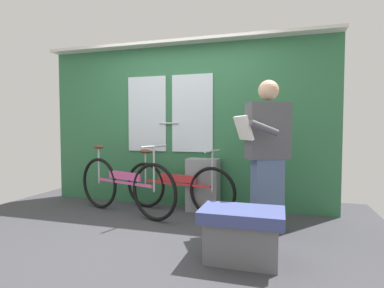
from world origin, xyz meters
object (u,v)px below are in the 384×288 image
bicycle_leaning_behind (176,186)px  trash_bin_by_wall (203,185)px  passenger_reading_newspaper (267,153)px  bench_seat_corner (242,233)px  bicycle_near_door (124,185)px

bicycle_leaning_behind → trash_bin_by_wall: size_ratio=2.32×
passenger_reading_newspaper → trash_bin_by_wall: passenger_reading_newspaper is taller
trash_bin_by_wall → bench_seat_corner: (0.71, -1.45, -0.12)m
bicycle_near_door → trash_bin_by_wall: bearing=43.2°
bicycle_leaning_behind → bench_seat_corner: size_ratio=2.38×
trash_bin_by_wall → bench_seat_corner: size_ratio=1.03×
bicycle_leaning_behind → bench_seat_corner: 1.67m
passenger_reading_newspaper → bench_seat_corner: (-0.16, -0.80, -0.63)m
bicycle_leaning_behind → passenger_reading_newspaper: size_ratio=1.01×
passenger_reading_newspaper → bicycle_near_door: bearing=-34.9°
bicycle_near_door → passenger_reading_newspaper: 1.91m
bicycle_near_door → bench_seat_corner: bicycle_near_door is taller
bicycle_near_door → passenger_reading_newspaper: bearing=12.1°
bicycle_leaning_behind → passenger_reading_newspaper: bearing=-10.9°
passenger_reading_newspaper → bench_seat_corner: 1.03m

